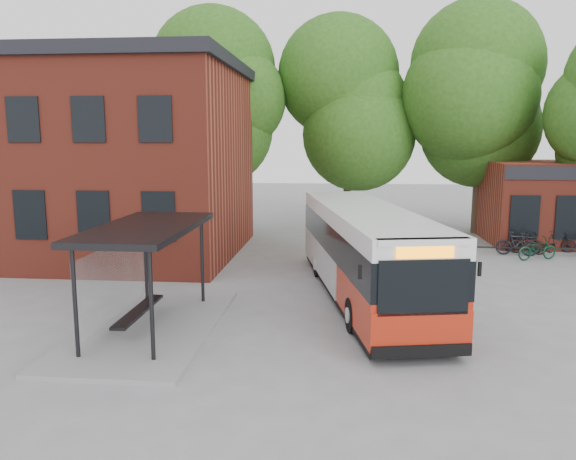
# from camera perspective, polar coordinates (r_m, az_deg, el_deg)

# --- Properties ---
(ground) EXTENTS (100.00, 100.00, 0.00)m
(ground) POSITION_cam_1_polar(r_m,az_deg,el_deg) (16.09, 2.92, -9.34)
(ground) COLOR slate
(station_building) EXTENTS (18.40, 10.40, 8.50)m
(station_building) POSITION_cam_1_polar(r_m,az_deg,el_deg) (27.82, -24.12, 6.65)
(station_building) COLOR maroon
(station_building) RESTS_ON ground
(bus_shelter) EXTENTS (3.60, 7.00, 2.90)m
(bus_shelter) POSITION_cam_1_polar(r_m,az_deg,el_deg) (15.57, -14.04, -4.68)
(bus_shelter) COLOR black
(bus_shelter) RESTS_ON ground
(bike_rail) EXTENTS (5.20, 0.10, 0.38)m
(bike_rail) POSITION_cam_1_polar(r_m,az_deg,el_deg) (27.14, 23.88, -2.03)
(bike_rail) COLOR black
(bike_rail) RESTS_ON ground
(tree_0) EXTENTS (7.92, 7.92, 11.00)m
(tree_0) POSITION_cam_1_polar(r_m,az_deg,el_deg) (31.94, -6.69, 9.86)
(tree_0) COLOR #255215
(tree_0) RESTS_ON ground
(tree_1) EXTENTS (7.92, 7.92, 10.40)m
(tree_1) POSITION_cam_1_polar(r_m,az_deg,el_deg) (32.24, 6.12, 9.34)
(tree_1) COLOR #255215
(tree_1) RESTS_ON ground
(tree_2) EXTENTS (7.92, 7.92, 11.00)m
(tree_2) POSITION_cam_1_polar(r_m,az_deg,el_deg) (32.10, 18.92, 9.43)
(tree_2) COLOR #255215
(tree_2) RESTS_ON ground
(city_bus) EXTENTS (4.60, 11.83, 2.94)m
(city_bus) POSITION_cam_1_polar(r_m,az_deg,el_deg) (18.35, 7.78, -2.33)
(city_bus) COLOR #AE2310
(city_bus) RESTS_ON ground
(bicycle_1) EXTENTS (1.84, 0.91, 1.06)m
(bicycle_1) POSITION_cam_1_polar(r_m,az_deg,el_deg) (26.84, 22.23, -1.30)
(bicycle_1) COLOR black
(bicycle_1) RESTS_ON ground
(bicycle_2) EXTENTS (1.83, 1.07, 0.91)m
(bicycle_2) POSITION_cam_1_polar(r_m,az_deg,el_deg) (27.75, 22.84, -1.17)
(bicycle_2) COLOR black
(bicycle_2) RESTS_ON ground
(bicycle_3) EXTENTS (1.62, 0.96, 0.94)m
(bicycle_3) POSITION_cam_1_polar(r_m,az_deg,el_deg) (27.39, 23.18, -1.29)
(bicycle_3) COLOR black
(bicycle_3) RESTS_ON ground
(bicycle_4) EXTENTS (1.94, 1.23, 0.96)m
(bicycle_4) POSITION_cam_1_polar(r_m,az_deg,el_deg) (26.20, 23.98, -1.76)
(bicycle_4) COLOR #0C3420
(bicycle_4) RESTS_ON ground
(bicycle_5) EXTENTS (1.68, 0.72, 0.98)m
(bicycle_5) POSITION_cam_1_polar(r_m,az_deg,el_deg) (28.40, 25.66, -1.06)
(bicycle_5) COLOR black
(bicycle_5) RESTS_ON ground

